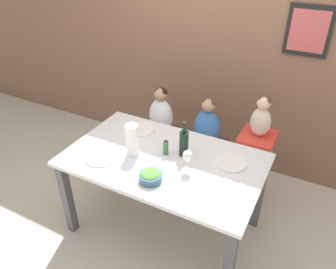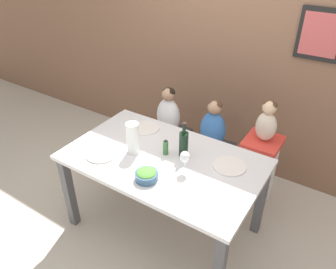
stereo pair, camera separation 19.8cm
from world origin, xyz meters
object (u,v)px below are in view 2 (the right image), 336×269
object	(u,v)px
salad_bowl_large	(146,175)
dinner_plate_back_left	(145,128)
person_child_center	(213,126)
person_baby_right	(267,121)
dinner_plate_front_left	(102,154)
paper_towel_roll	(133,138)
wine_glass_near	(185,157)
wine_bottle	(184,144)
chair_far_left	(168,138)
chair_far_center	(211,153)
dinner_plate_back_right	(229,166)
chair_right_highchair	(261,155)
person_child_left	(168,112)

from	to	relation	value
salad_bowl_large	dinner_plate_back_left	world-z (taller)	salad_bowl_large
person_child_center	person_baby_right	distance (m)	0.53
dinner_plate_front_left	person_baby_right	bearing A→B (deg)	44.58
person_child_center	dinner_plate_back_left	bearing A→B (deg)	-134.16
paper_towel_roll	wine_glass_near	bearing A→B (deg)	1.05
paper_towel_roll	wine_bottle	bearing A→B (deg)	25.68
salad_bowl_large	dinner_plate_front_left	xyz separation A→B (m)	(-0.48, 0.05, -0.03)
person_baby_right	paper_towel_roll	distance (m)	1.14
chair_far_left	chair_far_center	bearing A→B (deg)	0.00
wine_glass_near	dinner_plate_back_right	distance (m)	0.37
salad_bowl_large	dinner_plate_back_right	distance (m)	0.64
chair_far_center	person_child_center	world-z (taller)	person_child_center
chair_right_highchair	paper_towel_roll	distance (m)	1.19
person_baby_right	chair_far_left	bearing A→B (deg)	-179.95
person_baby_right	dinner_plate_back_left	distance (m)	1.06
dinner_plate_front_left	dinner_plate_back_left	xyz separation A→B (m)	(0.05, 0.51, 0.00)
person_child_center	wine_glass_near	bearing A→B (deg)	-79.15
person_baby_right	wine_bottle	xyz separation A→B (m)	(-0.44, -0.64, -0.04)
dinner_plate_front_left	salad_bowl_large	bearing A→B (deg)	-5.53
chair_far_left	salad_bowl_large	size ratio (longest dim) A/B	2.73
chair_far_left	salad_bowl_large	bearing A→B (deg)	-65.05
dinner_plate_back_left	dinner_plate_back_right	world-z (taller)	same
chair_far_left	person_baby_right	distance (m)	1.13
salad_bowl_large	dinner_plate_back_left	distance (m)	0.70
chair_right_highchair	dinner_plate_back_right	distance (m)	0.61
chair_right_highchair	person_child_left	world-z (taller)	person_child_left
person_child_center	dinner_plate_back_left	world-z (taller)	person_child_center
chair_far_center	person_child_left	distance (m)	0.60
chair_far_center	person_child_center	distance (m)	0.32
chair_far_center	dinner_plate_back_left	distance (m)	0.75
paper_towel_roll	dinner_plate_front_left	distance (m)	0.29
dinner_plate_front_left	wine_glass_near	bearing A→B (deg)	15.17
chair_right_highchair	person_child_left	size ratio (longest dim) A/B	1.42
dinner_plate_front_left	paper_towel_roll	bearing A→B (deg)	41.64
paper_towel_roll	salad_bowl_large	size ratio (longest dim) A/B	1.56
person_child_left	wine_bottle	xyz separation A→B (m)	(0.55, -0.64, 0.18)
chair_right_highchair	wine_bottle	world-z (taller)	wine_bottle
person_baby_right	dinner_plate_back_left	bearing A→B (deg)	-153.64
person_baby_right	salad_bowl_large	world-z (taller)	person_baby_right
person_baby_right	dinner_plate_back_left	world-z (taller)	person_baby_right
person_baby_right	wine_glass_near	bearing A→B (deg)	-112.66
chair_right_highchair	person_baby_right	bearing A→B (deg)	90.00
dinner_plate_back_left	person_baby_right	bearing A→B (deg)	26.36
salad_bowl_large	chair_far_left	bearing A→B (deg)	114.95
wine_bottle	dinner_plate_back_right	xyz separation A→B (m)	(0.37, 0.07, -0.11)
wine_bottle	dinner_plate_front_left	bearing A→B (deg)	-148.10
chair_far_center	dinner_plate_back_right	bearing A→B (deg)	-54.01
person_baby_right	dinner_plate_front_left	distance (m)	1.40
person_child_left	person_baby_right	bearing A→B (deg)	0.02
wine_bottle	dinner_plate_back_right	bearing A→B (deg)	10.37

